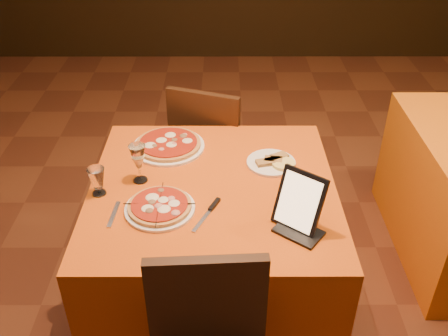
{
  "coord_description": "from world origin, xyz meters",
  "views": [
    {
      "loc": [
        -0.16,
        -1.77,
        2.07
      ],
      "look_at": [
        -0.16,
        0.02,
        0.86
      ],
      "focal_mm": 40.0,
      "sensor_mm": 36.0,
      "label": 1
    }
  ],
  "objects_px": {
    "main_table": "(214,248)",
    "wine_glass": "(139,163)",
    "pizza_near": "(160,207)",
    "water_glass": "(97,182)",
    "tablet": "(299,201)",
    "chair_main_far": "(216,148)",
    "pizza_far": "(168,145)"
  },
  "relations": [
    {
      "from": "water_glass",
      "to": "tablet",
      "type": "height_order",
      "value": "tablet"
    },
    {
      "from": "pizza_near",
      "to": "water_glass",
      "type": "relative_size",
      "value": 2.28
    },
    {
      "from": "water_glass",
      "to": "pizza_near",
      "type": "bearing_deg",
      "value": -22.53
    },
    {
      "from": "pizza_near",
      "to": "tablet",
      "type": "relative_size",
      "value": 1.21
    },
    {
      "from": "main_table",
      "to": "pizza_near",
      "type": "xyz_separation_m",
      "value": [
        -0.22,
        -0.17,
        0.39
      ]
    },
    {
      "from": "main_table",
      "to": "water_glass",
      "type": "relative_size",
      "value": 8.46
    },
    {
      "from": "main_table",
      "to": "pizza_far",
      "type": "relative_size",
      "value": 3.05
    },
    {
      "from": "pizza_far",
      "to": "water_glass",
      "type": "height_order",
      "value": "water_glass"
    },
    {
      "from": "pizza_near",
      "to": "wine_glass",
      "type": "bearing_deg",
      "value": 117.41
    },
    {
      "from": "pizza_near",
      "to": "tablet",
      "type": "height_order",
      "value": "tablet"
    },
    {
      "from": "wine_glass",
      "to": "tablet",
      "type": "xyz_separation_m",
      "value": [
        0.67,
        -0.31,
        0.03
      ]
    },
    {
      "from": "pizza_near",
      "to": "tablet",
      "type": "distance_m",
      "value": 0.58
    },
    {
      "from": "pizza_near",
      "to": "wine_glass",
      "type": "xyz_separation_m",
      "value": [
        -0.11,
        0.21,
        0.08
      ]
    },
    {
      "from": "pizza_far",
      "to": "tablet",
      "type": "height_order",
      "value": "tablet"
    },
    {
      "from": "pizza_near",
      "to": "main_table",
      "type": "bearing_deg",
      "value": 38.14
    },
    {
      "from": "main_table",
      "to": "tablet",
      "type": "distance_m",
      "value": 0.66
    },
    {
      "from": "pizza_near",
      "to": "tablet",
      "type": "xyz_separation_m",
      "value": [
        0.56,
        -0.09,
        0.1
      ]
    },
    {
      "from": "main_table",
      "to": "pizza_far",
      "type": "xyz_separation_m",
      "value": [
        -0.23,
        0.33,
        0.39
      ]
    },
    {
      "from": "chair_main_far",
      "to": "water_glass",
      "type": "distance_m",
      "value": 1.06
    },
    {
      "from": "wine_glass",
      "to": "water_glass",
      "type": "relative_size",
      "value": 1.46
    },
    {
      "from": "pizza_far",
      "to": "tablet",
      "type": "distance_m",
      "value": 0.83
    },
    {
      "from": "wine_glass",
      "to": "tablet",
      "type": "bearing_deg",
      "value": -24.53
    },
    {
      "from": "chair_main_far",
      "to": "main_table",
      "type": "bearing_deg",
      "value": 109.8
    },
    {
      "from": "wine_glass",
      "to": "water_glass",
      "type": "xyz_separation_m",
      "value": [
        -0.17,
        -0.1,
        -0.03
      ]
    },
    {
      "from": "pizza_near",
      "to": "water_glass",
      "type": "xyz_separation_m",
      "value": [
        -0.28,
        0.12,
        0.05
      ]
    },
    {
      "from": "main_table",
      "to": "wine_glass",
      "type": "xyz_separation_m",
      "value": [
        -0.33,
        0.04,
        0.47
      ]
    },
    {
      "from": "pizza_near",
      "to": "chair_main_far",
      "type": "bearing_deg",
      "value": 77.38
    },
    {
      "from": "chair_main_far",
      "to": "water_glass",
      "type": "relative_size",
      "value": 7.0
    },
    {
      "from": "water_glass",
      "to": "tablet",
      "type": "distance_m",
      "value": 0.87
    },
    {
      "from": "main_table",
      "to": "wine_glass",
      "type": "distance_m",
      "value": 0.58
    },
    {
      "from": "main_table",
      "to": "chair_main_far",
      "type": "distance_m",
      "value": 0.81
    },
    {
      "from": "chair_main_far",
      "to": "wine_glass",
      "type": "distance_m",
      "value": 0.92
    }
  ]
}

